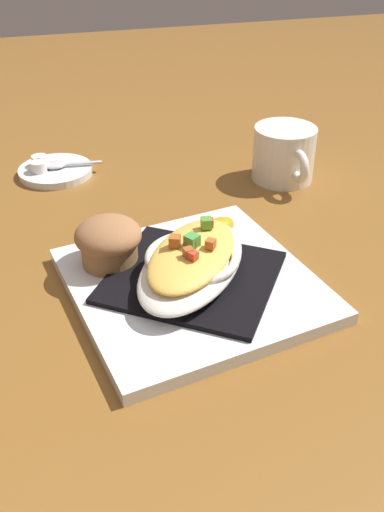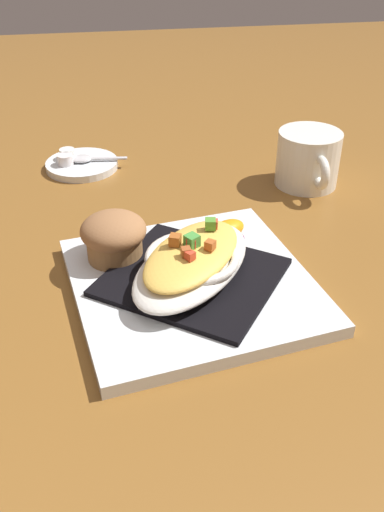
% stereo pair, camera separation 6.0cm
% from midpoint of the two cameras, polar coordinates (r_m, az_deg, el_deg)
% --- Properties ---
extents(ground_plane, '(2.60, 2.60, 0.00)m').
position_cam_midpoint_polar(ground_plane, '(0.63, -2.75, -3.53)').
color(ground_plane, brown).
extents(square_plate, '(0.29, 0.29, 0.02)m').
position_cam_midpoint_polar(square_plate, '(0.62, -2.77, -2.97)').
color(square_plate, white).
rests_on(square_plate, ground_plane).
extents(folded_napkin, '(0.23, 0.23, 0.01)m').
position_cam_midpoint_polar(folded_napkin, '(0.62, -2.79, -2.19)').
color(folded_napkin, black).
rests_on(folded_napkin, square_plate).
extents(gratin_dish, '(0.19, 0.21, 0.05)m').
position_cam_midpoint_polar(gratin_dish, '(0.60, -2.84, -0.53)').
color(gratin_dish, white).
rests_on(gratin_dish, folded_napkin).
extents(muffin, '(0.07, 0.07, 0.05)m').
position_cam_midpoint_polar(muffin, '(0.64, -11.04, 1.41)').
color(muffin, '#9B6E41').
rests_on(muffin, square_plate).
extents(orange_garnish, '(0.06, 0.06, 0.02)m').
position_cam_midpoint_polar(orange_garnish, '(0.69, 0.15, 2.53)').
color(orange_garnish, '#50165C').
rests_on(orange_garnish, square_plate).
extents(coffee_mug, '(0.09, 0.12, 0.08)m').
position_cam_midpoint_polar(coffee_mug, '(0.86, 7.21, 9.80)').
color(coffee_mug, white).
rests_on(coffee_mug, ground_plane).
extents(creamer_saucer, '(0.11, 0.11, 0.01)m').
position_cam_midpoint_polar(creamer_saucer, '(0.91, -15.40, 8.18)').
color(creamer_saucer, white).
rests_on(creamer_saucer, ground_plane).
extents(spoon, '(0.09, 0.03, 0.01)m').
position_cam_midpoint_polar(spoon, '(0.90, -15.21, 8.78)').
color(spoon, silver).
rests_on(spoon, creamer_saucer).
extents(creamer_cup_0, '(0.02, 0.02, 0.02)m').
position_cam_midpoint_polar(creamer_cup_0, '(0.92, -16.89, 9.08)').
color(creamer_cup_0, white).
rests_on(creamer_cup_0, creamer_saucer).
extents(creamer_cup_1, '(0.02, 0.02, 0.02)m').
position_cam_midpoint_polar(creamer_cup_1, '(0.90, -17.02, 8.51)').
color(creamer_cup_1, white).
rests_on(creamer_cup_1, creamer_saucer).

